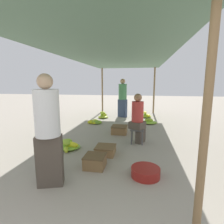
# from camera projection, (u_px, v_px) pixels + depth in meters

# --- Properties ---
(canopy_post_front_right) EXTENTS (0.08, 0.08, 2.31)m
(canopy_post_front_right) POSITION_uv_depth(u_px,v_px,m) (205.00, 128.00, 1.62)
(canopy_post_front_right) COLOR olive
(canopy_post_front_right) RESTS_ON ground
(canopy_post_back_left) EXTENTS (0.08, 0.08, 2.31)m
(canopy_post_back_left) POSITION_uv_depth(u_px,v_px,m) (102.00, 90.00, 9.34)
(canopy_post_back_left) COLOR olive
(canopy_post_back_left) RESTS_ON ground
(canopy_post_back_right) EXTENTS (0.08, 0.08, 2.31)m
(canopy_post_back_right) POSITION_uv_depth(u_px,v_px,m) (154.00, 91.00, 8.88)
(canopy_post_back_right) COLOR olive
(canopy_post_back_right) RESTS_ON ground
(canopy_tarp) EXTENTS (3.11, 7.88, 0.04)m
(canopy_tarp) POSITION_uv_depth(u_px,v_px,m) (118.00, 57.00, 5.28)
(canopy_tarp) COLOR #567A60
(canopy_tarp) RESTS_ON canopy_post_front_left
(vendor_foreground) EXTENTS (0.45, 0.45, 1.70)m
(vendor_foreground) POSITION_uv_depth(u_px,v_px,m) (48.00, 130.00, 2.58)
(vendor_foreground) COLOR #4C4238
(vendor_foreground) RESTS_ON ground
(stool) EXTENTS (0.34, 0.34, 0.40)m
(stool) POSITION_uv_depth(u_px,v_px,m) (137.00, 131.00, 4.54)
(stool) COLOR #4C4C4C
(stool) RESTS_ON ground
(vendor_seated) EXTENTS (0.46, 0.46, 1.30)m
(vendor_seated) POSITION_uv_depth(u_px,v_px,m) (138.00, 118.00, 4.48)
(vendor_seated) COLOR #4C4238
(vendor_seated) RESTS_ON ground
(basin_black) EXTENTS (0.49, 0.49, 0.16)m
(basin_black) POSITION_uv_depth(u_px,v_px,m) (146.00, 172.00, 2.95)
(basin_black) COLOR maroon
(basin_black) RESTS_ON ground
(banana_pile_left_0) EXTENTS (0.57, 0.61, 0.25)m
(banana_pile_left_0) POSITION_uv_depth(u_px,v_px,m) (68.00, 145.00, 4.16)
(banana_pile_left_0) COLOR #98C131
(banana_pile_left_0) RESTS_ON ground
(banana_pile_left_1) EXTENTS (0.61, 0.42, 0.17)m
(banana_pile_left_1) POSITION_uv_depth(u_px,v_px,m) (95.00, 122.00, 6.70)
(banana_pile_left_1) COLOR #9DC330
(banana_pile_left_1) RESTS_ON ground
(banana_pile_left_2) EXTENTS (0.45, 0.44, 0.30)m
(banana_pile_left_2) POSITION_uv_depth(u_px,v_px,m) (103.00, 115.00, 7.81)
(banana_pile_left_2) COLOR yellow
(banana_pile_left_2) RESTS_ON ground
(banana_pile_right_0) EXTENTS (0.71, 0.53, 0.22)m
(banana_pile_right_0) POSITION_uv_depth(u_px,v_px,m) (149.00, 122.00, 6.77)
(banana_pile_right_0) COLOR #94BF32
(banana_pile_right_0) RESTS_ON ground
(banana_pile_right_1) EXTENTS (0.53, 0.57, 0.27)m
(banana_pile_right_1) POSITION_uv_depth(u_px,v_px,m) (146.00, 115.00, 7.93)
(banana_pile_right_1) COLOR #A6C72E
(banana_pile_right_1) RESTS_ON ground
(crate_near) EXTENTS (0.39, 0.39, 0.24)m
(crate_near) POSITION_uv_depth(u_px,v_px,m) (95.00, 161.00, 3.26)
(crate_near) COLOR brown
(crate_near) RESTS_ON ground
(crate_mid) EXTENTS (0.48, 0.48, 0.24)m
(crate_mid) POSITION_uv_depth(u_px,v_px,m) (119.00, 130.00, 5.44)
(crate_mid) COLOR olive
(crate_mid) RESTS_ON ground
(crate_far) EXTENTS (0.43, 0.43, 0.19)m
(crate_far) POSITION_uv_depth(u_px,v_px,m) (106.00, 150.00, 3.86)
(crate_far) COLOR olive
(crate_far) RESTS_ON ground
(shopper_walking_mid) EXTENTS (0.48, 0.48, 1.74)m
(shopper_walking_mid) POSITION_uv_depth(u_px,v_px,m) (123.00, 97.00, 7.94)
(shopper_walking_mid) COLOR #384766
(shopper_walking_mid) RESTS_ON ground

